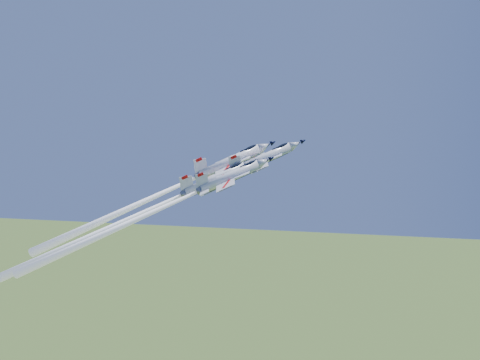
% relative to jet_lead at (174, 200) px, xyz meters
% --- Properties ---
extents(jet_lead, '(43.96, 14.39, 40.96)m').
position_rel_jet_lead_xyz_m(jet_lead, '(0.00, 0.00, 0.00)').
color(jet_lead, silver).
extents(jet_left, '(42.90, 14.43, 36.82)m').
position_rel_jet_lead_xyz_m(jet_left, '(-5.12, 4.92, -0.26)').
color(jet_left, silver).
extents(jet_right, '(38.57, 12.75, 34.87)m').
position_rel_jet_lead_xyz_m(jet_right, '(-1.55, -10.56, -0.55)').
color(jet_right, silver).
extents(jet_slot, '(43.33, 14.39, 38.71)m').
position_rel_jet_lead_xyz_m(jet_slot, '(-7.70, -1.86, -3.37)').
color(jet_slot, silver).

